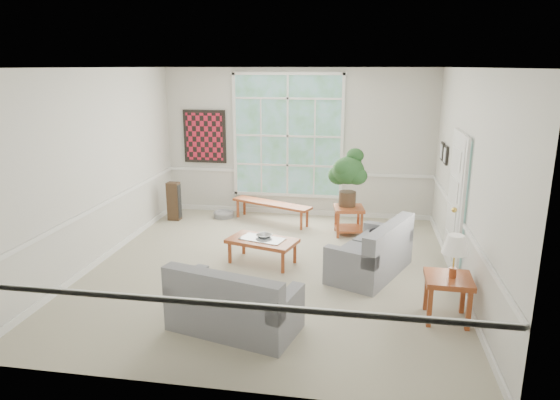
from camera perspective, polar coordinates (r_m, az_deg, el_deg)
The scene contains 24 objects.
floor at distance 7.76m, azimuth -0.98°, elevation -7.89°, with size 5.50×6.00×0.01m, color #A49D86.
ceiling at distance 7.15m, azimuth -1.09°, elevation 14.89°, with size 5.50×6.00×0.02m, color white.
wall_back at distance 10.22m, azimuth 2.03°, elevation 6.49°, with size 5.50×0.02×3.00m, color silver.
wall_front at distance 4.50m, azimuth -7.98°, elevation -4.87°, with size 5.50×0.02×3.00m, color silver.
wall_left at distance 8.25m, azimuth -20.21°, elevation 3.50°, with size 0.02×6.00×3.00m, color silver.
wall_right at distance 7.33m, azimuth 20.62°, elevation 2.12°, with size 0.02×6.00×3.00m, color silver.
window_back at distance 10.19m, azimuth 0.88°, elevation 7.33°, with size 2.30×0.08×2.40m, color white.
entry_door at distance 8.00m, azimuth 19.26°, elevation -0.06°, with size 0.08×0.90×2.10m, color white.
door_sidelight at distance 7.38m, azimuth 20.11°, elevation -0.57°, with size 0.08×0.26×1.90m, color white.
wall_art at distance 10.59m, azimuth -8.61°, elevation 7.18°, with size 0.90×0.06×1.10m, color maroon.
wall_frame_near at distance 9.01m, azimuth 18.36°, elevation 4.90°, with size 0.04×0.26×0.32m, color black.
wall_frame_far at distance 9.40m, azimuth 18.01°, elevation 5.32°, with size 0.04×0.26×0.32m, color black.
loveseat_right at distance 7.58m, azimuth 10.29°, elevation -5.34°, with size 0.78×1.51×0.82m, color slate.
loveseat_front at distance 5.98m, azimuth -5.23°, elevation -11.01°, with size 1.48×0.77×0.80m, color slate.
coffee_table at distance 7.91m, azimuth -2.03°, elevation -5.85°, with size 1.06×0.58×0.40m, color brown.
pewter_bowl at distance 7.90m, azimuth -1.84°, elevation -4.09°, with size 0.28×0.28×0.07m, color #96959A.
window_bench at distance 9.96m, azimuth -0.98°, elevation -1.41°, with size 1.70×0.33×0.40m, color brown.
end_table at distance 9.28m, azimuth 7.83°, elevation -2.36°, with size 0.53×0.53×0.53m, color brown.
houseplant at distance 9.16m, azimuth 7.78°, elevation 2.60°, with size 0.63×0.63×1.08m, color #214920, non-canonical shape.
side_table at distance 6.52m, azimuth 18.54°, elevation -10.60°, with size 0.55×0.55×0.56m, color brown.
table_lamp at distance 6.31m, azimuth 19.29°, elevation -6.12°, with size 0.31×0.31×0.54m, color silver, non-canonical shape.
pet_bed at distance 10.36m, azimuth -6.45°, elevation -1.62°, with size 0.43×0.43×0.13m, color gray.
floor_speaker at distance 10.27m, azimuth -12.03°, elevation -0.13°, with size 0.24×0.19×0.77m, color #3C291A.
cat at distance 8.06m, azimuth 11.27°, elevation -3.55°, with size 0.31×0.22×0.15m, color black.
Camera 1 is at (1.30, -7.03, 3.02)m, focal length 32.00 mm.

